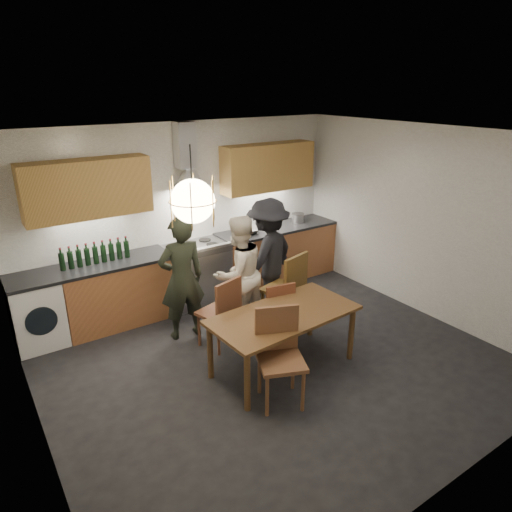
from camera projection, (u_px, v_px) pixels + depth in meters
ground at (273, 360)px, 5.42m from camera, size 5.00×5.00×0.00m
room_shell at (276, 223)px, 4.81m from camera, size 5.02×4.52×2.61m
counter_run at (198, 272)px, 6.78m from camera, size 5.00×0.62×0.90m
range_stove at (197, 273)px, 6.77m from camera, size 0.90×0.60×0.92m
wall_fixtures at (188, 176)px, 6.35m from camera, size 4.30×0.54×1.10m
pendant_lamp at (193, 201)px, 4.07m from camera, size 0.43×0.43×0.70m
dining_table at (284, 320)px, 5.07m from camera, size 1.71×0.93×0.70m
chair_back_left at (223, 309)px, 5.51m from camera, size 0.52×0.52×0.93m
chair_back_mid at (277, 308)px, 5.63m from camera, size 0.44×0.44×0.84m
chair_back_right at (288, 285)px, 6.01m from camera, size 0.57×0.57×1.03m
chair_front at (279, 349)px, 4.61m from camera, size 0.59×0.59×1.00m
person_left at (182, 279)px, 5.68m from camera, size 0.62×0.44×1.61m
person_mid at (239, 274)px, 5.91m from camera, size 0.82×0.68×1.55m
person_right at (268, 257)px, 6.35m from camera, size 1.22×0.98×1.64m
mixing_bowl at (249, 230)px, 7.09m from camera, size 0.40×0.40×0.08m
stock_pot at (298, 218)px, 7.63m from camera, size 0.26×0.26×0.14m
wine_bottles at (95, 253)px, 5.85m from camera, size 0.89×0.07×0.29m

